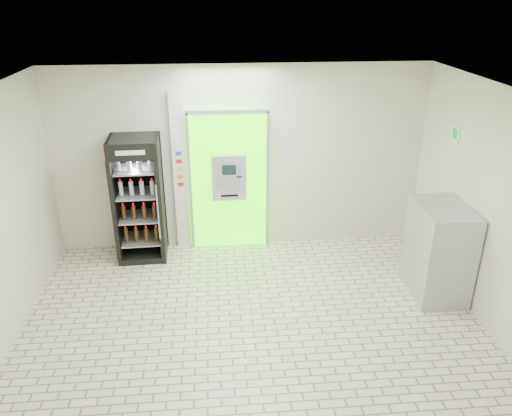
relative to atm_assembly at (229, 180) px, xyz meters
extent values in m
plane|color=#C1B1A0|center=(0.20, -2.41, -1.17)|extent=(6.00, 6.00, 0.00)
plane|color=beige|center=(0.20, 0.09, 0.33)|extent=(6.00, 0.00, 6.00)
plane|color=beige|center=(0.20, -4.91, 0.33)|extent=(6.00, 0.00, 6.00)
plane|color=beige|center=(3.20, -2.41, 0.33)|extent=(0.00, 5.00, 5.00)
plane|color=white|center=(0.20, -2.41, 1.83)|extent=(6.00, 6.00, 0.00)
cube|color=#44FF03|center=(0.00, 0.02, -0.02)|extent=(1.20, 0.12, 2.30)
cube|color=gray|center=(0.00, -0.05, 1.13)|extent=(1.28, 0.04, 0.06)
cube|color=gray|center=(-0.63, -0.05, -0.02)|extent=(0.04, 0.04, 2.30)
cube|color=gray|center=(0.63, -0.05, -0.02)|extent=(0.04, 0.04, 2.30)
cube|color=black|center=(0.10, -0.04, -0.67)|extent=(0.62, 0.01, 0.67)
cube|color=black|center=(-0.34, -0.04, 0.81)|extent=(0.22, 0.01, 0.18)
cube|color=#A4A6AC|center=(0.00, -0.09, 0.08)|extent=(0.55, 0.12, 0.75)
cube|color=black|center=(0.00, -0.16, 0.23)|extent=(0.22, 0.01, 0.16)
cube|color=gray|center=(0.00, -0.16, -0.05)|extent=(0.16, 0.01, 0.12)
cube|color=black|center=(0.16, -0.16, 0.11)|extent=(0.09, 0.01, 0.02)
cube|color=black|center=(0.00, -0.16, -0.21)|extent=(0.28, 0.01, 0.03)
cube|color=silver|center=(-0.78, 0.04, 0.13)|extent=(0.22, 0.10, 2.60)
cube|color=#193FB2|center=(-0.78, -0.02, 0.48)|extent=(0.09, 0.01, 0.06)
cube|color=red|center=(-0.78, -0.02, 0.35)|extent=(0.09, 0.01, 0.06)
cube|color=yellow|center=(-0.78, -0.02, 0.22)|extent=(0.09, 0.01, 0.06)
cube|color=orange|center=(-0.78, -0.02, 0.09)|extent=(0.09, 0.01, 0.06)
cube|color=red|center=(-0.78, -0.02, -0.04)|extent=(0.09, 0.01, 0.06)
cube|color=black|center=(-1.43, -0.26, -0.18)|extent=(0.77, 0.70, 1.99)
cube|color=black|center=(-1.43, 0.05, -0.18)|extent=(0.75, 0.08, 1.99)
cube|color=red|center=(-1.43, -0.60, 0.69)|extent=(0.73, 0.03, 0.24)
cube|color=white|center=(-1.43, -0.60, 0.69)|extent=(0.42, 0.02, 0.07)
cube|color=black|center=(-1.43, -0.26, -1.12)|extent=(0.77, 0.70, 0.10)
cylinder|color=gray|center=(-1.10, -0.62, -0.25)|extent=(0.02, 0.02, 0.90)
cube|color=gray|center=(-1.43, -0.26, -0.87)|extent=(0.65, 0.60, 0.02)
cube|color=gray|center=(-1.43, -0.26, -0.47)|extent=(0.65, 0.60, 0.02)
cube|color=gray|center=(-1.43, -0.26, -0.08)|extent=(0.65, 0.60, 0.02)
cube|color=gray|center=(-1.43, -0.26, 0.32)|extent=(0.65, 0.60, 0.02)
cube|color=#A4A6AC|center=(2.86, -1.72, -0.50)|extent=(0.71, 1.03, 1.34)
cube|color=gray|center=(2.52, -1.72, -0.43)|extent=(0.04, 0.98, 0.01)
cube|color=white|center=(3.19, -1.01, 0.95)|extent=(0.02, 0.22, 0.26)
cube|color=#0D9531|center=(3.18, -1.01, 0.98)|extent=(0.00, 0.14, 0.14)
camera|label=1|loc=(-0.22, -7.60, 2.87)|focal=35.00mm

